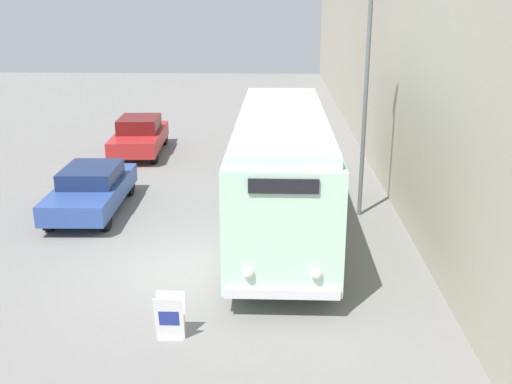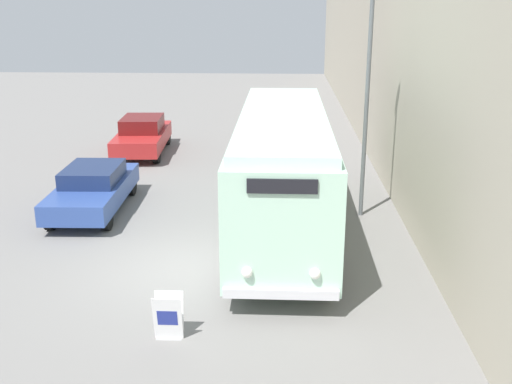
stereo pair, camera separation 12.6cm
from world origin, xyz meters
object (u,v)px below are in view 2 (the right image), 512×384
object	(u,v)px
streetlamp	(369,68)
sign_board	(168,317)
vintage_bus	(283,166)
parked_car_near	(93,188)
parked_car_mid	(142,135)

from	to	relation	value
streetlamp	sign_board	bearing A→B (deg)	-122.17
vintage_bus	parked_car_near	world-z (taller)	vintage_bus
vintage_bus	sign_board	xyz separation A→B (m)	(-2.08, -5.68, -1.38)
parked_car_near	sign_board	bearing A→B (deg)	-64.73
sign_board	streetlamp	distance (m)	9.13
sign_board	parked_car_mid	bearing A→B (deg)	104.70
sign_board	parked_car_near	distance (m)	7.89
sign_board	streetlamp	xyz separation A→B (m)	(4.41, 7.01, 3.85)
parked_car_mid	streetlamp	bearing A→B (deg)	-44.96
vintage_bus	streetlamp	bearing A→B (deg)	29.62
sign_board	parked_car_mid	world-z (taller)	parked_car_mid
parked_car_near	streetlamp	bearing A→B (deg)	-1.81
streetlamp	parked_car_mid	world-z (taller)	streetlamp
sign_board	parked_car_near	xyz separation A→B (m)	(-3.57, 7.03, 0.27)
vintage_bus	sign_board	bearing A→B (deg)	-110.11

